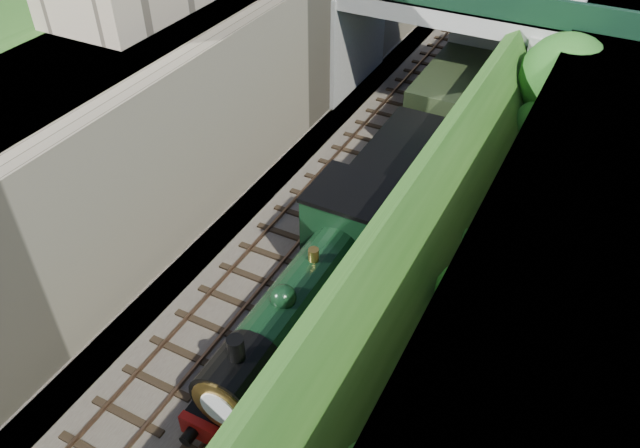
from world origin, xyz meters
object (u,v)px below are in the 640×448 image
at_px(road_bridge, 473,35).
at_px(tender, 400,181).
at_px(locomotive, 311,296).
at_px(tree, 568,81).

relative_size(road_bridge, tender, 2.67).
height_order(road_bridge, locomotive, road_bridge).
bearing_deg(road_bridge, tree, -40.04).
bearing_deg(tree, locomotive, -110.51).
distance_m(road_bridge, locomotive, 16.92).
xyz_separation_m(road_bridge, tree, (4.97, -4.18, 0.57)).
relative_size(road_bridge, tree, 2.42).
bearing_deg(locomotive, tender, 90.00).
bearing_deg(locomotive, road_bridge, 90.87).
bearing_deg(tender, road_bridge, 91.56).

